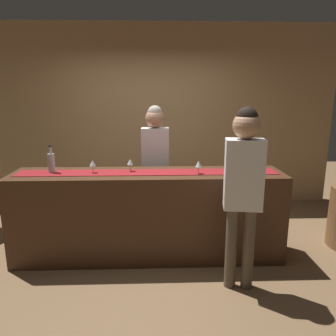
# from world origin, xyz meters

# --- Properties ---
(ground_plane) EXTENTS (10.00, 10.00, 0.00)m
(ground_plane) POSITION_xyz_m (0.00, 0.00, 0.00)
(ground_plane) COLOR brown
(back_wall) EXTENTS (6.00, 0.12, 2.90)m
(back_wall) POSITION_xyz_m (0.00, 1.90, 1.45)
(back_wall) COLOR tan
(back_wall) RESTS_ON ground
(bar_counter) EXTENTS (2.97, 0.60, 0.99)m
(bar_counter) POSITION_xyz_m (0.00, 0.00, 0.49)
(bar_counter) COLOR #472B19
(bar_counter) RESTS_ON ground
(counter_runner_cloth) EXTENTS (2.83, 0.28, 0.01)m
(counter_runner_cloth) POSITION_xyz_m (0.00, 0.00, 0.99)
(counter_runner_cloth) COLOR maroon
(counter_runner_cloth) RESTS_ON bar_counter
(wine_bottle_green) EXTENTS (0.07, 0.07, 0.30)m
(wine_bottle_green) POSITION_xyz_m (1.00, 0.03, 1.10)
(wine_bottle_green) COLOR #194723
(wine_bottle_green) RESTS_ON bar_counter
(wine_bottle_clear) EXTENTS (0.07, 0.07, 0.30)m
(wine_bottle_clear) POSITION_xyz_m (-1.04, 0.03, 1.10)
(wine_bottle_clear) COLOR #B2C6C1
(wine_bottle_clear) RESTS_ON bar_counter
(wine_glass_near_customer) EXTENTS (0.07, 0.07, 0.14)m
(wine_glass_near_customer) POSITION_xyz_m (-0.59, 0.00, 1.09)
(wine_glass_near_customer) COLOR silver
(wine_glass_near_customer) RESTS_ON bar_counter
(wine_glass_mid_counter) EXTENTS (0.07, 0.07, 0.14)m
(wine_glass_mid_counter) POSITION_xyz_m (-0.19, 0.05, 1.09)
(wine_glass_mid_counter) COLOR silver
(wine_glass_mid_counter) RESTS_ON bar_counter
(wine_glass_far_end) EXTENTS (0.07, 0.07, 0.14)m
(wine_glass_far_end) POSITION_xyz_m (0.54, -0.08, 1.09)
(wine_glass_far_end) COLOR silver
(wine_glass_far_end) RESTS_ON bar_counter
(bartender) EXTENTS (0.34, 0.24, 1.69)m
(bartender) POSITION_xyz_m (0.08, 0.58, 1.04)
(bartender) COLOR #26262B
(bartender) RESTS_ON ground
(customer_sipping) EXTENTS (0.36, 0.25, 1.73)m
(customer_sipping) POSITION_xyz_m (0.88, -0.65, 1.07)
(customer_sipping) COLOR brown
(customer_sipping) RESTS_ON ground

